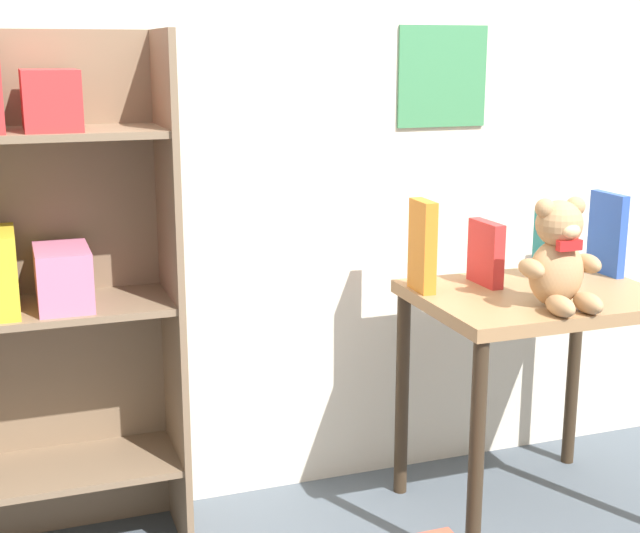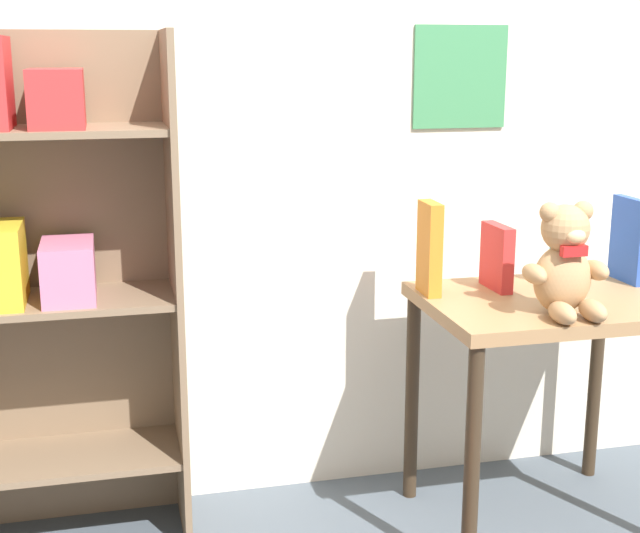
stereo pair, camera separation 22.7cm
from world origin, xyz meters
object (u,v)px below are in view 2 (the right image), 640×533
object	(u,v)px
teddy_bear	(565,264)
book_standing_red	(497,257)
book_standing_orange	(430,248)
book_standing_blue	(628,240)
bookshelf_side	(32,262)
display_table	(546,333)
book_standing_teal	(563,250)

from	to	relation	value
teddy_bear	book_standing_red	xyz separation A→B (m)	(-0.06, 0.26, -0.04)
book_standing_orange	book_standing_blue	xyz separation A→B (m)	(0.60, -0.01, -0.01)
book_standing_red	book_standing_blue	size ratio (longest dim) A/B	0.75
book_standing_red	book_standing_blue	xyz separation A→B (m)	(0.40, -0.01, 0.03)
bookshelf_side	display_table	distance (m)	1.38
bookshelf_side	book_standing_teal	xyz separation A→B (m)	(1.44, -0.12, -0.02)
bookshelf_side	teddy_bear	distance (m)	1.35
teddy_bear	book_standing_teal	distance (m)	0.30
book_standing_blue	teddy_bear	bearing A→B (deg)	-144.44
bookshelf_side	book_standing_blue	size ratio (longest dim) A/B	5.62
teddy_bear	book_standing_teal	world-z (taller)	teddy_bear
teddy_bear	book_standing_red	world-z (taller)	teddy_bear
display_table	book_standing_blue	xyz separation A→B (m)	(0.30, 0.11, 0.22)
display_table	book_standing_teal	xyz separation A→B (m)	(0.10, 0.12, 0.20)
teddy_bear	book_standing_red	size ratio (longest dim) A/B	1.57
book_standing_blue	book_standing_orange	bearing A→B (deg)	178.03
display_table	book_standing_red	size ratio (longest dim) A/B	3.66
teddy_bear	display_table	bearing A→B (deg)	75.09
display_table	book_standing_red	bearing A→B (deg)	130.32
book_standing_red	display_table	bearing A→B (deg)	-51.28
book_standing_orange	book_standing_red	bearing A→B (deg)	2.27
book_standing_orange	bookshelf_side	bearing A→B (deg)	174.50
book_standing_red	teddy_bear	bearing A→B (deg)	-78.58
display_table	book_standing_orange	bearing A→B (deg)	159.05
teddy_bear	book_standing_teal	size ratio (longest dim) A/B	1.43
book_standing_red	book_standing_teal	xyz separation A→B (m)	(0.20, -0.00, 0.01)
bookshelf_side	book_standing_red	distance (m)	1.24
book_standing_teal	book_standing_blue	bearing A→B (deg)	0.39
bookshelf_side	book_standing_orange	distance (m)	1.04
book_standing_orange	teddy_bear	bearing A→B (deg)	-43.58
book_standing_teal	book_standing_blue	xyz separation A→B (m)	(0.20, -0.01, 0.02)
book_standing_red	book_standing_blue	distance (m)	0.40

